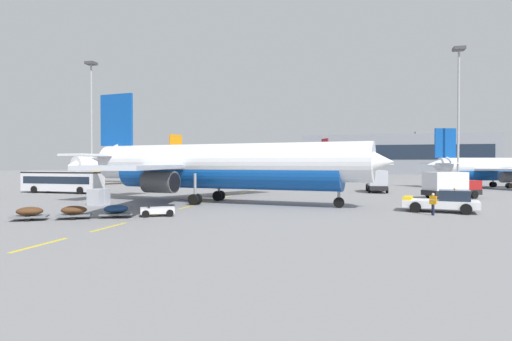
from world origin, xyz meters
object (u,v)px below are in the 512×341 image
Objects in this scene: airliner_far_center at (136,166)px; catering_truck at (377,181)px; fuel_service_truck at (450,185)px; airliner_mid_left at (345,164)px; uld_cargo_container at (99,197)px; pushback_tug at (443,201)px; ground_crew_worker at (433,202)px; airliner_foreground at (220,165)px; apron_light_mast_near at (91,108)px; apron_light_mast_far at (459,100)px; baggage_train at (96,211)px; apron_shuttle_bus at (62,180)px; airliner_far_right at (508,169)px.

airliner_far_center reaches higher than catering_truck.
airliner_mid_left is at bearing 100.34° from fuel_service_truck.
airliner_mid_left is 67.44m from catering_truck.
catering_truck is at bearing 42.77° from uld_cargo_container.
pushback_tug reaches higher than ground_crew_worker.
airliner_foreground is 1.48× the size of apron_light_mast_near.
uld_cargo_container is at bearing -54.44° from apron_light_mast_near.
airliner_far_center is 16.12× the size of uld_cargo_container.
apron_light_mast_far is (19.31, -56.08, 10.40)m from airliner_mid_left.
airliner_foreground is 15.08m from baggage_train.
pushback_tug is 0.90× the size of fuel_service_truck.
airliner_mid_left is at bearing 64.94° from apron_shuttle_bus.
airliner_far_center is (-41.65, -50.44, -0.51)m from airliner_mid_left.
airliner_far_center is at bearing 114.99° from uld_cargo_container.
pushback_tug is 3.44× the size of uld_cargo_container.
airliner_foreground is at bearing 163.48° from ground_crew_worker.
catering_truck is 38.05m from uld_cargo_container.
uld_cargo_container is at bearing -138.13° from apron_light_mast_far.
baggage_train is 6.09× the size of ground_crew_worker.
apron_light_mast_far is (56.24, 22.92, 12.66)m from apron_shuttle_bus.
fuel_service_truck is at bearing -79.66° from airliner_mid_left.
pushback_tug reaches higher than uld_cargo_container.
fuel_service_truck is 4.01× the size of ground_crew_worker.
baggage_train is at bearing -63.57° from airliner_far_center.
airliner_far_right reaches higher than pushback_tug.
airliner_foreground is at bearing -19.37° from apron_shuttle_bus.
fuel_service_truck is (7.89, -9.55, 0.00)m from catering_truck.
uld_cargo_container is 0.08× the size of apron_light_mast_far.
apron_light_mast_far is (10.14, 38.04, 13.39)m from ground_crew_worker.
airliner_mid_left is at bearing 119.30° from airliner_far_right.
ground_crew_worker is (50.82, -43.68, -2.48)m from airliner_far_center.
airliner_far_center is 50.61m from catering_truck.
uld_cargo_container is at bearing -139.77° from airliner_far_right.
apron_light_mast_far reaches higher than airliner_mid_left.
baggage_train is at bearing -127.68° from apron_light_mast_far.
pushback_tug is at bearing 64.14° from ground_crew_worker.
airliner_far_center is (-30.93, 37.78, -0.45)m from airliner_foreground.
airliner_foreground is 4.89× the size of catering_truck.
airliner_far_right is at bearing 23.58° from apron_shuttle_bus.
airliner_mid_left is 3.06× the size of baggage_train.
baggage_train is 54.54m from apron_light_mast_near.
pushback_tug is 66.38m from airliner_far_center.
pushback_tug is at bearing 2.61° from uld_cargo_container.
airliner_far_center is 4.24× the size of catering_truck.
airliner_far_center is 70.00m from airliner_far_right.
apron_shuttle_bus is (-36.93, -79.00, -2.27)m from airliner_mid_left.
airliner_far_right reaches higher than apron_shuttle_bus.
fuel_service_truck is (24.71, 11.54, -2.30)m from airliner_foreground.
ground_crew_worker is at bearing -104.93° from apron_light_mast_far.
apron_shuttle_bus is at bearing 161.85° from ground_crew_worker.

